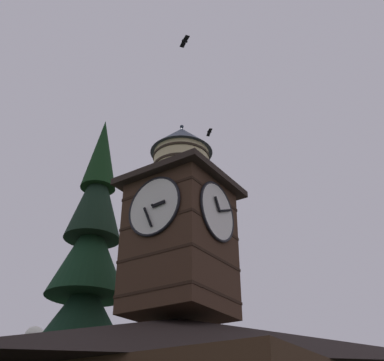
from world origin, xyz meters
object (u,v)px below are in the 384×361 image
Objects in this scene: pine_tree_behind at (84,305)px; flying_bird_low at (185,41)px; clock_tower at (181,222)px; moon at (34,336)px; flying_bird_high at (209,132)px.

pine_tree_behind is 11.83m from flying_bird_low.
moon is (-16.93, -29.23, 1.71)m from clock_tower.
flying_bird_low is (2.51, 6.81, 9.34)m from pine_tree_behind.
flying_bird_high is at bearing 114.48° from pine_tree_behind.
flying_bird_low is at bearing 37.24° from clock_tower.
clock_tower is 0.48× the size of pine_tree_behind.
pine_tree_behind is 24.89× the size of flying_bird_low.
flying_bird_high is (-2.28, 5.01, 8.33)m from pine_tree_behind.
clock_tower is 33.82m from moon.
pine_tree_behind reaches higher than moon.
moon is 36.10m from flying_bird_low.
flying_bird_low is at bearing 58.65° from moon.
flying_bird_low is (1.63, 1.24, 7.24)m from clock_tower.
pine_tree_behind is 9.99m from flying_bird_high.
pine_tree_behind is 29.08× the size of flying_bird_high.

